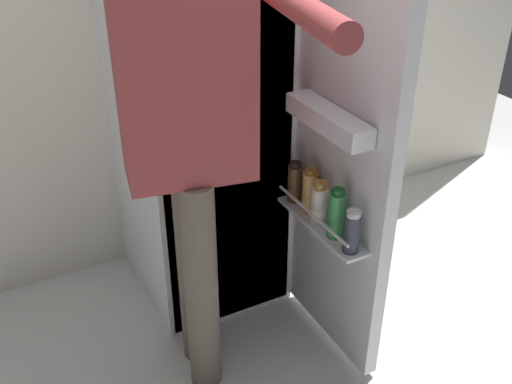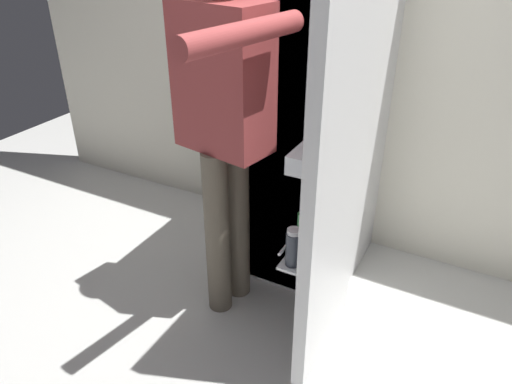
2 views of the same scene
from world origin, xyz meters
TOP-DOWN VIEW (x-y plane):
  - ground_plane at (0.00, 0.00)m, footprint 6.34×6.34m
  - kitchen_wall at (0.00, 0.95)m, footprint 4.40×0.10m
  - refrigerator at (0.03, 0.52)m, footprint 0.64×1.22m
  - person at (-0.22, 0.05)m, footprint 0.56×0.79m

SIDE VIEW (x-z plane):
  - ground_plane at x=0.00m, z-range 0.00..0.00m
  - refrigerator at x=0.03m, z-range 0.00..1.65m
  - person at x=-0.22m, z-range 0.18..1.93m
  - kitchen_wall at x=0.00m, z-range 0.00..2.41m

